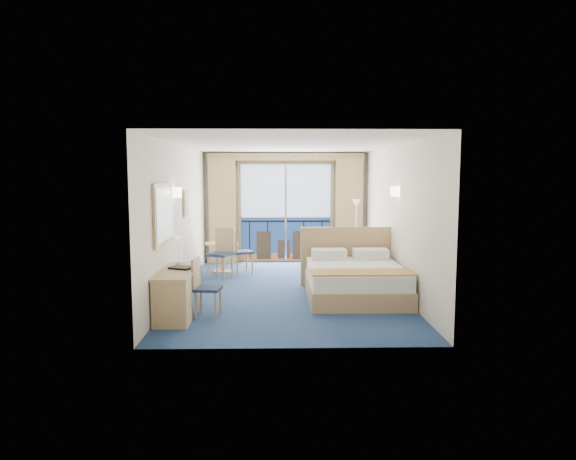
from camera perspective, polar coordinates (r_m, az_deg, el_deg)
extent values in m
plane|color=navy|center=(9.70, 0.08, -6.66)|extent=(6.50, 6.50, 0.00)
cube|color=white|center=(12.74, -0.26, 2.57)|extent=(4.00, 0.02, 2.70)
cube|color=white|center=(6.25, 0.77, -1.25)|extent=(4.00, 0.02, 2.70)
cube|color=white|center=(9.66, -11.93, 1.26)|extent=(0.02, 6.50, 2.70)
cube|color=white|center=(9.75, 11.98, 1.30)|extent=(0.02, 6.50, 2.70)
cube|color=white|center=(9.47, 0.08, 9.53)|extent=(4.00, 6.50, 0.02)
cube|color=navy|center=(12.78, -0.25, -0.98)|extent=(2.20, 0.02, 1.08)
cube|color=silver|center=(12.68, -0.26, 4.40)|extent=(2.20, 0.02, 1.32)
cube|color=#9D5230|center=(12.84, -0.25, -3.02)|extent=(2.20, 0.02, 0.20)
cube|color=black|center=(12.72, -0.25, 0.98)|extent=(2.20, 0.02, 0.04)
cube|color=tan|center=(12.67, -0.26, 7.57)|extent=(2.36, 0.03, 0.12)
cube|color=tan|center=(12.74, -5.44, 1.86)|extent=(0.06, 0.03, 2.40)
cube|color=tan|center=(12.77, 4.91, 1.88)|extent=(0.06, 0.03, 2.40)
cube|color=silver|center=(12.70, -0.25, 1.88)|extent=(0.05, 0.02, 2.40)
cube|color=#39281A|center=(12.80, 1.32, -1.70)|extent=(0.35, 0.02, 0.70)
cube|color=#39281A|center=(12.79, -2.72, -1.71)|extent=(0.35, 0.02, 0.70)
cube|color=#39281A|center=(12.80, -0.48, -2.14)|extent=(0.30, 0.02, 0.45)
cube|color=black|center=(12.79, -4.29, -1.04)|extent=(0.02, 0.01, 0.90)
cube|color=black|center=(12.77, -2.27, -1.04)|extent=(0.03, 0.01, 0.90)
cube|color=black|center=(12.77, -0.25, -1.03)|extent=(0.03, 0.01, 0.90)
cube|color=black|center=(12.79, 1.76, -1.03)|extent=(0.03, 0.01, 0.90)
cube|color=black|center=(12.82, 3.77, -1.02)|extent=(0.02, 0.01, 0.90)
cube|color=tan|center=(12.62, -7.30, 2.14)|extent=(0.65, 0.22, 2.55)
cube|color=tan|center=(12.68, 6.78, 2.16)|extent=(0.65, 0.22, 2.55)
cube|color=tan|center=(12.56, -0.25, 8.13)|extent=(3.80, 0.25, 0.18)
cube|color=tan|center=(8.17, -13.67, 1.74)|extent=(0.04, 1.25, 0.95)
cube|color=silver|center=(8.16, -13.51, 1.74)|extent=(0.01, 1.12, 0.82)
cube|color=tan|center=(10.07, -11.30, 2.90)|extent=(0.03, 0.42, 0.52)
cube|color=gray|center=(10.07, -11.19, 2.90)|extent=(0.01, 0.34, 0.44)
cylinder|color=#F7E6AD|center=(9.02, -12.27, 4.09)|extent=(0.18, 0.18, 0.18)
cylinder|color=#F7E6AD|center=(9.56, 11.85, 4.21)|extent=(0.18, 0.18, 0.18)
cube|color=tan|center=(9.13, 7.47, -6.54)|extent=(1.66, 2.07, 0.31)
cube|color=silver|center=(9.07, 7.49, -4.78)|extent=(1.60, 2.01, 0.26)
cube|color=tan|center=(8.39, 8.20, -4.68)|extent=(1.64, 0.57, 0.03)
cube|color=silver|center=(9.71, 4.54, -2.68)|extent=(0.64, 0.41, 0.19)
cube|color=silver|center=(9.82, 9.12, -2.64)|extent=(0.64, 0.41, 0.19)
cube|color=tan|center=(10.11, 6.57, -2.89)|extent=(1.81, 0.06, 1.14)
cube|color=tan|center=(10.52, 9.65, -4.14)|extent=(0.44, 0.42, 0.57)
cube|color=white|center=(10.42, 9.50, -2.42)|extent=(0.19, 0.15, 0.08)
imported|color=#4C505D|center=(11.25, 6.40, -2.86)|extent=(1.20, 1.20, 0.79)
cylinder|color=silver|center=(12.51, 7.52, -3.72)|extent=(0.22, 0.22, 0.03)
cylinder|color=silver|center=(12.41, 7.57, -0.43)|extent=(0.02, 0.02, 1.47)
cone|color=silver|center=(12.34, 7.62, 2.97)|extent=(0.20, 0.20, 0.18)
cube|color=tan|center=(8.03, -12.10, -4.46)|extent=(0.52, 1.52, 0.04)
cube|color=tan|center=(7.61, -12.78, -7.82)|extent=(0.49, 0.46, 0.67)
cylinder|color=tan|center=(8.33, -13.37, -6.61)|extent=(0.05, 0.05, 0.67)
cylinder|color=tan|center=(8.25, -10.20, -6.67)|extent=(0.05, 0.05, 0.67)
cylinder|color=tan|center=(8.83, -12.66, -5.86)|extent=(0.05, 0.05, 0.67)
cylinder|color=tan|center=(8.75, -9.67, -5.91)|extent=(0.05, 0.05, 0.67)
cube|color=#1F2B4A|center=(7.95, -8.89, -6.46)|extent=(0.43, 0.43, 0.05)
cube|color=tan|center=(7.95, -10.19, -4.74)|extent=(0.08, 0.38, 0.46)
cylinder|color=tan|center=(7.82, -8.05, -8.35)|extent=(0.03, 0.03, 0.41)
cylinder|color=tan|center=(8.11, -7.51, -7.81)|extent=(0.03, 0.03, 0.41)
cylinder|color=tan|center=(7.90, -10.25, -8.24)|extent=(0.03, 0.03, 0.41)
cylinder|color=tan|center=(8.18, -9.64, -7.71)|extent=(0.03, 0.03, 0.41)
cube|color=black|center=(8.11, -11.76, -4.11)|extent=(0.40, 0.36, 0.03)
cylinder|color=silver|center=(8.52, -12.00, -3.53)|extent=(0.11, 0.11, 0.02)
cylinder|color=silver|center=(8.49, -12.03, -2.33)|extent=(0.02, 0.02, 0.38)
cone|color=silver|center=(8.47, -12.06, -1.06)|extent=(0.10, 0.10, 0.10)
cylinder|color=tan|center=(11.44, -7.39, -1.47)|extent=(0.73, 0.73, 0.04)
cylinder|color=tan|center=(11.49, -7.37, -3.06)|extent=(0.07, 0.07, 0.64)
cylinder|color=tan|center=(11.54, -7.35, -4.56)|extent=(0.40, 0.40, 0.03)
cube|color=#1F2B4A|center=(11.22, -5.14, -2.45)|extent=(0.56, 0.56, 0.05)
cube|color=tan|center=(11.11, -6.13, -1.18)|extent=(0.22, 0.40, 0.51)
cylinder|color=tan|center=(11.16, -3.99, -3.77)|extent=(0.04, 0.04, 0.46)
cylinder|color=tan|center=(11.48, -4.64, -3.50)|extent=(0.04, 0.04, 0.46)
cylinder|color=tan|center=(11.04, -5.64, -3.90)|extent=(0.04, 0.04, 0.46)
cylinder|color=tan|center=(11.36, -6.25, -3.62)|extent=(0.04, 0.04, 0.46)
cube|color=#1F2B4A|center=(10.78, -7.55, -2.71)|extent=(0.58, 0.58, 0.05)
cube|color=tan|center=(10.93, -7.03, -1.12)|extent=(0.43, 0.21, 0.53)
cylinder|color=tan|center=(10.76, -8.84, -4.15)|extent=(0.04, 0.04, 0.48)
cylinder|color=tan|center=(10.59, -7.15, -4.30)|extent=(0.04, 0.04, 0.48)
cylinder|color=tan|center=(11.07, -7.90, -3.85)|extent=(0.04, 0.04, 0.48)
cylinder|color=tan|center=(10.90, -6.24, -3.98)|extent=(0.04, 0.04, 0.48)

